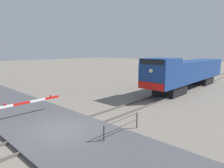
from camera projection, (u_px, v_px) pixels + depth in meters
name	position (u px, v px, depth m)	size (l,w,h in m)	color
ground_plane	(61.00, 133.00, 10.86)	(160.00, 160.00, 0.00)	slate
rail_track_left	(54.00, 128.00, 11.33)	(0.08, 80.00, 0.15)	#59544C
rail_track_right	(69.00, 135.00, 10.36)	(0.08, 80.00, 0.15)	#59544C
road_surface	(61.00, 131.00, 10.84)	(36.00, 5.08, 0.16)	#47474C
locomotive	(187.00, 72.00, 22.79)	(2.73, 16.58, 3.78)	black
guard_railing	(122.00, 124.00, 10.43)	(0.08, 2.79, 0.95)	#4C4742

